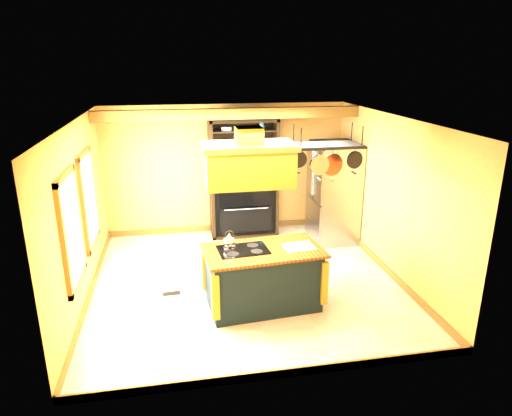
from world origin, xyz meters
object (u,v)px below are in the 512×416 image
object	(u,v)px
pot_rack	(327,152)
refrigerator	(333,194)
hutch	(243,191)
kitchen_island	(263,277)
range_hood	(249,162)

from	to	relation	value
pot_rack	refrigerator	distance (m)	2.94
hutch	pot_rack	bearing A→B (deg)	-76.71
kitchen_island	refrigerator	xyz separation A→B (m)	(1.93, 2.39, 0.49)
kitchen_island	hutch	size ratio (longest dim) A/B	0.74
range_hood	hutch	distance (m)	3.33
pot_rack	refrigerator	bearing A→B (deg)	66.89
pot_rack	range_hood	bearing A→B (deg)	-179.86
kitchen_island	range_hood	xyz separation A→B (m)	(-0.20, -0.00, 1.75)
range_hood	pot_rack	xyz separation A→B (m)	(1.10, 0.00, 0.10)
range_hood	refrigerator	bearing A→B (deg)	48.41
kitchen_island	range_hood	distance (m)	1.77
refrigerator	hutch	xyz separation A→B (m)	(-1.74, 0.66, -0.03)
refrigerator	hutch	distance (m)	1.86
kitchen_island	pot_rack	bearing A→B (deg)	-4.78
range_hood	refrigerator	xyz separation A→B (m)	(2.12, 2.39, -1.27)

